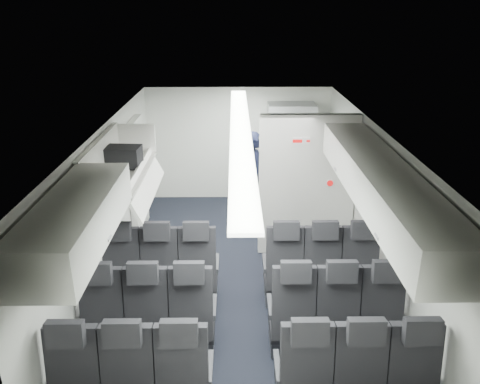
{
  "coord_description": "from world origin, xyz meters",
  "views": [
    {
      "loc": [
        -0.07,
        -5.54,
        3.54
      ],
      "look_at": [
        0.0,
        0.4,
        1.15
      ],
      "focal_mm": 35.0,
      "sensor_mm": 36.0,
      "label": 1
    }
  ],
  "objects_px": {
    "carry_on_bag": "(124,157)",
    "boarding_door": "(138,177)",
    "flight_attendant": "(254,179)",
    "seat_row_front": "(241,276)",
    "seat_row_mid": "(242,321)",
    "galley_unit": "(290,155)"
  },
  "relations": [
    {
      "from": "carry_on_bag",
      "to": "boarding_door",
      "type": "bearing_deg",
      "value": 101.53
    },
    {
      "from": "flight_attendant",
      "to": "seat_row_front",
      "type": "bearing_deg",
      "value": -174.16
    },
    {
      "from": "seat_row_mid",
      "to": "flight_attendant",
      "type": "bearing_deg",
      "value": 85.56
    },
    {
      "from": "seat_row_front",
      "to": "carry_on_bag",
      "type": "relative_size",
      "value": 8.04
    },
    {
      "from": "seat_row_front",
      "to": "seat_row_mid",
      "type": "distance_m",
      "value": 0.9
    },
    {
      "from": "galley_unit",
      "to": "flight_attendant",
      "type": "distance_m",
      "value": 1.2
    },
    {
      "from": "galley_unit",
      "to": "flight_attendant",
      "type": "xyz_separation_m",
      "value": [
        -0.7,
        -0.96,
        -0.12
      ]
    },
    {
      "from": "seat_row_front",
      "to": "galley_unit",
      "type": "xyz_separation_m",
      "value": [
        0.95,
        3.25,
        0.55
      ]
    },
    {
      "from": "seat_row_front",
      "to": "galley_unit",
      "type": "height_order",
      "value": "galley_unit"
    },
    {
      "from": "seat_row_mid",
      "to": "galley_unit",
      "type": "relative_size",
      "value": 1.75
    },
    {
      "from": "seat_row_front",
      "to": "carry_on_bag",
      "type": "bearing_deg",
      "value": 162.4
    },
    {
      "from": "galley_unit",
      "to": "carry_on_bag",
      "type": "distance_m",
      "value": 3.77
    },
    {
      "from": "seat_row_front",
      "to": "boarding_door",
      "type": "height_order",
      "value": "boarding_door"
    },
    {
      "from": "seat_row_front",
      "to": "boarding_door",
      "type": "relative_size",
      "value": 1.79
    },
    {
      "from": "galley_unit",
      "to": "boarding_door",
      "type": "xyz_separation_m",
      "value": [
        -2.59,
        -1.17,
        0.0
      ]
    },
    {
      "from": "carry_on_bag",
      "to": "flight_attendant",
      "type": "bearing_deg",
      "value": 51.83
    },
    {
      "from": "seat_row_mid",
      "to": "boarding_door",
      "type": "height_order",
      "value": "boarding_door"
    },
    {
      "from": "seat_row_front",
      "to": "seat_row_mid",
      "type": "bearing_deg",
      "value": -90.0
    },
    {
      "from": "carry_on_bag",
      "to": "galley_unit",
      "type": "bearing_deg",
      "value": 53.81
    },
    {
      "from": "seat_row_mid",
      "to": "boarding_door",
      "type": "xyz_separation_m",
      "value": [
        -1.64,
        2.99,
        0.55
      ]
    },
    {
      "from": "seat_row_front",
      "to": "galley_unit",
      "type": "distance_m",
      "value": 3.43
    },
    {
      "from": "boarding_door",
      "to": "carry_on_bag",
      "type": "distance_m",
      "value": 1.86
    }
  ]
}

